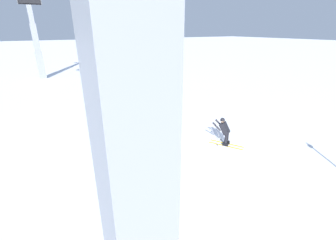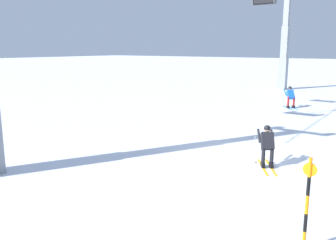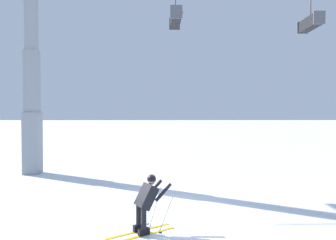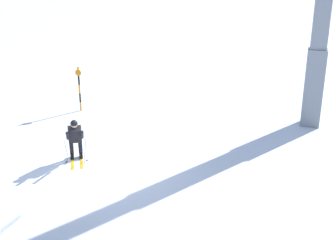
{
  "view_description": "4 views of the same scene",
  "coord_description": "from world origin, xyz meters",
  "views": [
    {
      "loc": [
        -8.04,
        6.68,
        5.6
      ],
      "look_at": [
        0.3,
        1.89,
        1.74
      ],
      "focal_mm": 24.43,
      "sensor_mm": 36.0,
      "label": 1
    },
    {
      "loc": [
        -12.0,
        -5.19,
        4.09
      ],
      "look_at": [
        -1.16,
        2.53,
        1.37
      ],
      "focal_mm": 38.04,
      "sensor_mm": 36.0,
      "label": 2
    },
    {
      "loc": [
        0.09,
        -8.16,
        2.97
      ],
      "look_at": [
        0.34,
        2.47,
        2.75
      ],
      "focal_mm": 30.27,
      "sensor_mm": 36.0,
      "label": 3
    },
    {
      "loc": [
        10.91,
        5.95,
        5.94
      ],
      "look_at": [
        -0.81,
        1.91,
        1.57
      ],
      "focal_mm": 45.85,
      "sensor_mm": 36.0,
      "label": 4
    }
  ],
  "objects": [
    {
      "name": "skier_carving_main",
      "position": [
        -0.28,
        -1.08,
        0.82
      ],
      "size": [
        1.71,
        1.32,
        1.57
      ],
      "color": "yellow",
      "rests_on": "ground_plane"
    },
    {
      "name": "chairlift_seat_second",
      "position": [
        7.56,
        6.06,
        7.63
      ],
      "size": [
        0.61,
        1.68,
        2.39
      ],
      "color": "black"
    },
    {
      "name": "ground_plane",
      "position": [
        0.0,
        0.0,
        0.0
      ],
      "size": [
        260.0,
        260.0,
        0.0
      ],
      "primitive_type": "plane",
      "color": "white"
    },
    {
      "name": "lift_tower_near",
      "position": [
        -6.35,
        6.06,
        4.1
      ],
      "size": [
        0.73,
        2.98,
        9.75
      ],
      "color": "gray",
      "rests_on": "ground_plane"
    },
    {
      "name": "chairlift_seat_nearest",
      "position": [
        0.72,
        6.06,
        7.78
      ],
      "size": [
        0.61,
        1.84,
        2.21
      ],
      "color": "black"
    }
  ]
}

